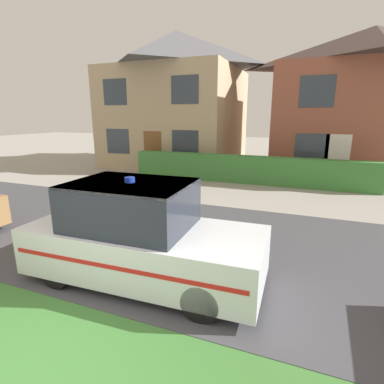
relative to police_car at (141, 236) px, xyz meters
The scene contains 7 objects.
ground_plane 2.55m from the police_car, 91.89° to the right, with size 80.00×80.00×0.00m, color gray.
road_strip 2.03m from the police_car, 92.46° to the left, with size 28.00×5.83×0.01m, color #424247.
lawn_verge 2.18m from the police_car, 92.27° to the right, with size 28.00×1.92×0.01m, color #3D7533.
garden_hedge 8.63m from the police_car, 89.55° to the left, with size 10.46×0.58×1.19m, color #3D7F38.
police_car is the anchor object (origin of this frame).
house_left 14.11m from the police_car, 111.71° to the left, with size 7.49×7.06×7.56m.
house_right 14.02m from the police_car, 69.14° to the left, with size 8.58×5.93×6.85m.
Camera 1 is at (2.71, -1.79, 2.86)m, focal length 28.00 mm.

